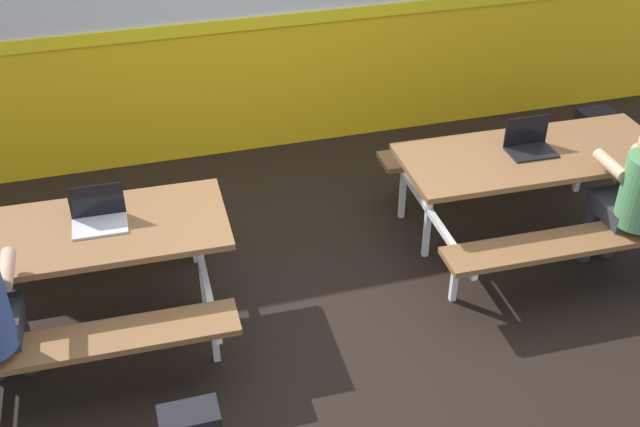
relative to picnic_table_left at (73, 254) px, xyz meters
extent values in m
cube|color=black|center=(1.55, -0.21, -0.58)|extent=(10.00, 10.00, 0.02)
cube|color=yellow|center=(1.55, 2.04, -0.02)|extent=(8.00, 0.12, 1.10)
cube|color=yellow|center=(1.55, 1.97, 0.58)|extent=(8.00, 0.03, 0.10)
cube|color=brown|center=(0.00, 0.00, 0.15)|extent=(1.88, 0.80, 0.04)
cube|color=brown|center=(-0.02, -0.63, -0.14)|extent=(1.77, 0.33, 0.04)
cube|color=brown|center=(0.02, 0.63, -0.14)|extent=(1.77, 0.33, 0.04)
cube|color=white|center=(0.75, -0.02, -0.22)|extent=(0.04, 0.04, 0.70)
cube|color=white|center=(0.75, -0.02, -0.18)|extent=(0.08, 1.55, 0.04)
cube|color=white|center=(0.74, -0.53, -0.37)|extent=(0.04, 0.04, 0.41)
cube|color=white|center=(0.76, 0.49, -0.37)|extent=(0.04, 0.04, 0.41)
cube|color=brown|center=(3.10, 0.08, 0.15)|extent=(1.88, 0.80, 0.04)
cube|color=brown|center=(3.08, -0.55, -0.14)|extent=(1.77, 0.33, 0.04)
cube|color=brown|center=(3.12, 0.72, -0.14)|extent=(1.77, 0.33, 0.04)
cube|color=white|center=(2.35, 0.10, -0.22)|extent=(0.04, 0.04, 0.70)
cube|color=white|center=(2.35, 0.10, -0.18)|extent=(0.08, 1.55, 0.04)
cube|color=white|center=(2.34, -0.41, -0.37)|extent=(0.04, 0.04, 0.41)
cube|color=white|center=(2.36, 0.61, -0.37)|extent=(0.04, 0.04, 0.41)
cube|color=white|center=(3.85, 0.06, -0.22)|extent=(0.04, 0.04, 0.70)
cube|color=white|center=(3.85, 0.06, -0.18)|extent=(0.08, 1.55, 0.04)
cube|color=white|center=(3.86, 0.57, -0.37)|extent=(0.04, 0.04, 0.41)
cylinder|color=#2D2D38|center=(-0.35, -0.30, -0.35)|extent=(0.11, 0.11, 0.45)
cylinder|color=tan|center=(-0.30, -0.43, 0.27)|extent=(0.09, 0.30, 0.08)
cylinder|color=#2D2D38|center=(3.43, -0.24, -0.35)|extent=(0.11, 0.11, 0.45)
cylinder|color=#2D2D38|center=(3.61, -0.24, -0.35)|extent=(0.11, 0.11, 0.45)
cube|color=#2D2D38|center=(3.52, -0.39, -0.06)|extent=(0.31, 0.39, 0.12)
cylinder|color=tan|center=(3.38, -0.36, 0.27)|extent=(0.09, 0.30, 0.08)
cube|color=silver|center=(0.18, 0.00, 0.17)|extent=(0.33, 0.23, 0.01)
cube|color=black|center=(0.19, 0.10, 0.28)|extent=(0.32, 0.02, 0.21)
cube|color=black|center=(3.07, 0.08, 0.17)|extent=(0.33, 0.23, 0.01)
cube|color=black|center=(3.07, 0.19, 0.28)|extent=(0.32, 0.02, 0.21)
cube|color=black|center=(4.27, 1.04, -0.35)|extent=(0.30, 0.18, 0.44)
cube|color=black|center=(4.27, 1.15, -0.42)|extent=(0.21, 0.04, 0.19)
camera|label=1|loc=(0.39, -3.98, 2.80)|focal=43.64mm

